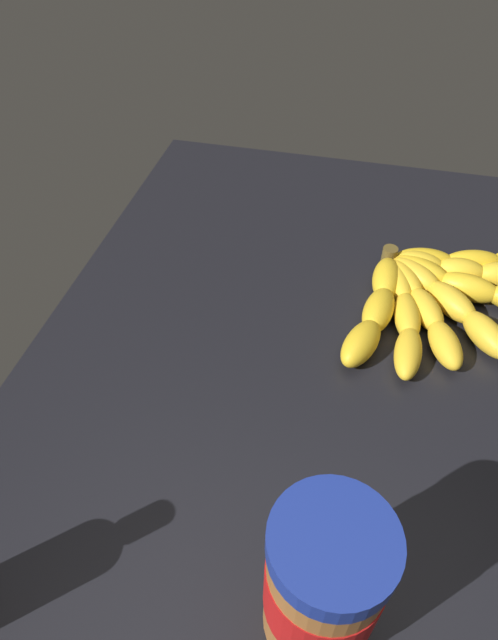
# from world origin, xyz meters

# --- Properties ---
(ground_plane) EXTENTS (0.90, 0.59, 0.05)m
(ground_plane) POSITION_xyz_m (0.00, 0.00, -0.02)
(ground_plane) COLOR black
(banana_bunch) EXTENTS (0.28, 0.27, 0.04)m
(banana_bunch) POSITION_xyz_m (0.11, -0.17, 0.02)
(banana_bunch) COLOR yellow
(banana_bunch) RESTS_ON ground_plane
(peanut_butter_jar) EXTENTS (0.08, 0.08, 0.16)m
(peanut_butter_jar) POSITION_xyz_m (-0.29, -0.08, 0.08)
(peanut_butter_jar) COLOR #9E602D
(peanut_butter_jar) RESTS_ON ground_plane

